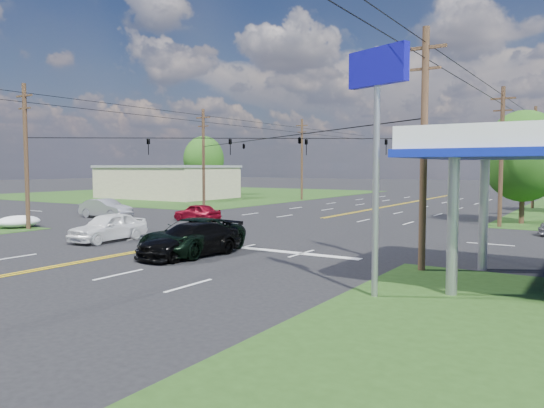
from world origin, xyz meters
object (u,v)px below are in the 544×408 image
Objects in this scene: pole_ne at (501,155)px; suv_black at (189,240)px; pole_left_far at (302,158)px; tree_far_l at (204,159)px; pickup_white at (108,227)px; polesign_se at (377,102)px; retail_nw at (167,183)px; tree_right_a at (523,156)px; pickup_dkgreen at (193,236)px; pole_sw at (26,154)px; pole_nw at (203,158)px; pole_se at (424,146)px; pole_right_far at (534,156)px; sedan_silver at (106,208)px.

suv_black is (-10.00, -20.37, -4.14)m from pole_ne.
pole_left_far is 19.42m from tree_far_l.
polesign_se is (17.18, -4.12, 5.34)m from pickup_white.
retail_nw is 1.68× the size of pole_ne.
tree_right_a is 26.08m from polesign_se.
retail_nw reaches higher than pickup_dkgreen.
tree_right_a is at bearing 37.87° from pole_sw.
pole_left_far is at bearing 90.00° from pole_nw.
pole_se is 60.88m from tree_far_l.
pole_nw is 27.17m from tree_right_a.
pole_se and pole_ne have the same top height.
pole_nw is at bearing 138.46° from polesign_se.
retail_nw is at bearing 167.20° from tree_right_a.
pole_sw is 26.00m from pole_se.
suv_black is at bearing -45.32° from retail_nw.
pole_right_far reaches higher than pole_se.
tree_far_l reaches higher than polesign_se.
pickup_white is (-7.18, 1.46, 0.02)m from suv_black.
polesign_se is at bearing -45.65° from tree_far_l.
suv_black is (-11.00, -23.37, -4.10)m from tree_right_a.
pole_right_far is 1.68× the size of pickup_dkgreen.
polesign_se is at bearing -6.96° from suv_black.
pole_ne is at bearing -27.07° from tree_far_l.
pole_sw is (17.00, -31.00, 2.92)m from retail_nw.
tree_far_l reaches higher than pickup_dkgreen.
pole_left_far is at bearing 121.74° from polesign_se.
pole_left_far reaches higher than pickup_white.
pole_se is 29.33m from sedan_silver.
pole_nw is at bearing 123.33° from pickup_dkgreen.
tree_far_l is 1.64× the size of suv_black.
tree_far_l is (-2.00, 10.00, 3.19)m from retail_nw.
pickup_white is (8.82, -0.92, -4.13)m from pole_sw.
tree_right_a is 26.15m from suv_black.
polesign_se reaches higher than retail_nw.
retail_nw is 1.60× the size of pole_right_far.
pole_sw is 9.78m from pickup_white.
pole_right_far reaches higher than pickup_dkgreen.
tree_far_l is 50.50m from pickup_white.
retail_nw is at bearing 118.74° from pole_sw.
pole_ne is 22.58m from pickup_dkgreen.
retail_nw is 46.95m from suv_black.
pole_nw is 1.09× the size of tree_far_l.
pole_left_far is at bearing -6.50° from sedan_silver.
pickup_white is at bearing -51.03° from retail_nw.
pole_left_far reaches higher than pole_sw.
sedan_silver is (-1.91, -29.00, -4.40)m from pole_left_far.
pole_right_far reaches higher than retail_nw.
pole_se is at bearing 21.28° from suv_black.
retail_nw is 27.54m from sedan_silver.
pole_sw is 1.79× the size of suv_black.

